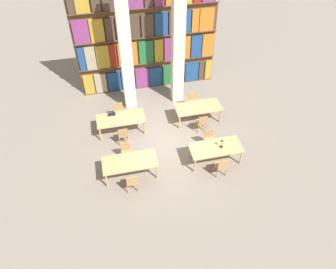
% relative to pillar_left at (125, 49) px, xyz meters
% --- Properties ---
extents(ground_plane, '(40.00, 40.00, 0.00)m').
position_rel_pillar_left_xyz_m(ground_plane, '(1.15, -3.02, -3.00)').
color(ground_plane, gray).
extents(bookshelf_bank, '(6.72, 0.35, 5.50)m').
position_rel_pillar_left_xyz_m(bookshelf_bank, '(1.15, 1.36, -0.35)').
color(bookshelf_bank, brown).
rests_on(bookshelf_bank, ground_plane).
extents(pillar_left, '(0.52, 0.52, 6.00)m').
position_rel_pillar_left_xyz_m(pillar_left, '(0.00, 0.00, 0.00)').
color(pillar_left, silver).
rests_on(pillar_left, ground_plane).
extents(pillar_center, '(0.52, 0.52, 6.00)m').
position_rel_pillar_left_xyz_m(pillar_center, '(2.30, 0.00, 0.00)').
color(pillar_center, silver).
rests_on(pillar_center, ground_plane).
extents(reading_table_0, '(2.07, 0.96, 0.75)m').
position_rel_pillar_left_xyz_m(reading_table_0, '(-0.59, -4.34, -2.32)').
color(reading_table_0, tan).
rests_on(reading_table_0, ground_plane).
extents(chair_0, '(0.42, 0.40, 0.90)m').
position_rel_pillar_left_xyz_m(chair_0, '(-0.64, -5.10, -2.51)').
color(chair_0, tan).
rests_on(chair_0, ground_plane).
extents(chair_1, '(0.42, 0.40, 0.90)m').
position_rel_pillar_left_xyz_m(chair_1, '(-0.64, -3.58, -2.51)').
color(chair_1, tan).
rests_on(chair_1, ground_plane).
extents(reading_table_1, '(2.07, 0.96, 0.75)m').
position_rel_pillar_left_xyz_m(reading_table_1, '(2.81, -4.34, -2.32)').
color(reading_table_1, tan).
rests_on(reading_table_1, ground_plane).
extents(chair_2, '(0.42, 0.40, 0.90)m').
position_rel_pillar_left_xyz_m(chair_2, '(2.81, -5.11, -2.51)').
color(chair_2, tan).
rests_on(chair_2, ground_plane).
extents(chair_3, '(0.42, 0.40, 0.90)m').
position_rel_pillar_left_xyz_m(chair_3, '(2.81, -3.58, -2.51)').
color(chair_3, tan).
rests_on(chair_3, ground_plane).
extents(desk_lamp_0, '(0.14, 0.14, 0.39)m').
position_rel_pillar_left_xyz_m(desk_lamp_0, '(3.02, -4.36, -1.99)').
color(desk_lamp_0, '#232328').
rests_on(desk_lamp_0, reading_table_1).
extents(reading_table_2, '(2.07, 0.96, 0.75)m').
position_rel_pillar_left_xyz_m(reading_table_2, '(-0.64, -1.79, -2.32)').
color(reading_table_2, tan).
rests_on(reading_table_2, ground_plane).
extents(chair_4, '(0.42, 0.40, 0.90)m').
position_rel_pillar_left_xyz_m(chair_4, '(-0.65, -2.55, -2.51)').
color(chair_4, tan).
rests_on(chair_4, ground_plane).
extents(chair_5, '(0.42, 0.40, 0.90)m').
position_rel_pillar_left_xyz_m(chair_5, '(-0.65, -1.03, -2.51)').
color(chair_5, tan).
rests_on(chair_5, ground_plane).
extents(laptop, '(0.32, 0.22, 0.21)m').
position_rel_pillar_left_xyz_m(laptop, '(-0.98, -1.51, -2.21)').
color(laptop, silver).
rests_on(laptop, reading_table_2).
extents(reading_table_3, '(2.07, 0.96, 0.75)m').
position_rel_pillar_left_xyz_m(reading_table_3, '(2.85, -1.77, -2.32)').
color(reading_table_3, tan).
rests_on(reading_table_3, ground_plane).
extents(chair_6, '(0.42, 0.40, 0.90)m').
position_rel_pillar_left_xyz_m(chair_6, '(2.81, -2.54, -2.51)').
color(chair_6, tan).
rests_on(chair_6, ground_plane).
extents(chair_7, '(0.42, 0.40, 0.90)m').
position_rel_pillar_left_xyz_m(chair_7, '(2.81, -1.01, -2.51)').
color(chair_7, tan).
rests_on(chair_7, ground_plane).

